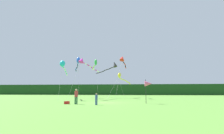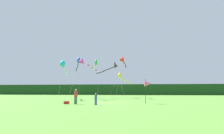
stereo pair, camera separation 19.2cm
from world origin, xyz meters
The scene contains 13 objects.
ground_plane centered at (0.00, 0.00, 0.00)m, with size 120.00×120.00×0.00m, color #5B9338.
distant_treeline centered at (0.00, 45.00, 2.12)m, with size 108.00×2.32×4.23m, color #193D19.
person_adult centered at (-3.41, -2.89, 1.02)m, with size 0.40×0.40×1.83m.
person_child centered at (-0.76, -3.64, 0.74)m, with size 0.29×0.29×1.32m.
cooler_box centered at (-4.59, -2.80, 0.17)m, with size 0.58×0.37×0.35m, color red.
banner_flag_pole centered at (5.46, -0.97, 2.49)m, with size 0.90×0.70×3.06m.
kite_magenta centered at (-5.77, 8.10, 7.23)m, with size 3.93×8.16×8.08m.
kite_yellow centered at (1.01, 15.75, 4.88)m, with size 4.69×10.09×5.93m.
kite_black centered at (-0.78, 14.28, 7.28)m, with size 7.46×6.40×8.28m.
kite_green centered at (-5.37, 17.11, 8.40)m, with size 3.20×7.71×9.47m.
kite_red centered at (1.52, 13.61, 8.62)m, with size 1.88×9.41×9.52m.
kite_cyan centered at (-8.96, 5.94, 6.20)m, with size 2.21×8.68×7.11m.
kite_blue centered at (-8.65, 13.58, 8.28)m, with size 3.54×8.04×9.34m.
Camera 1 is at (3.13, -22.71, 1.59)m, focal length 26.58 mm.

